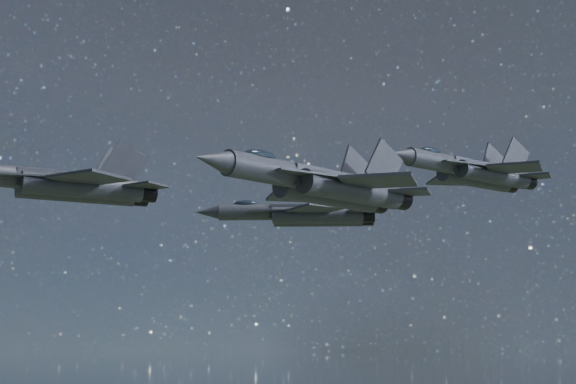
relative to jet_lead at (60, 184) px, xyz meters
name	(u,v)px	position (x,y,z in m)	size (l,w,h in m)	color
jet_lead	(60,184)	(0.00, 0.00, 0.00)	(17.59, 12.27, 4.43)	#2B2D36
jet_left	(303,214)	(27.03, 24.03, 2.77)	(19.69, 13.04, 5.02)	#2B2D36
jet_right	(325,185)	(14.70, -13.10, -1.48)	(17.03, 11.16, 4.39)	#2B2D36
jet_slot	(474,172)	(33.78, 0.85, 3.34)	(17.14, 11.47, 4.34)	#2B2D36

